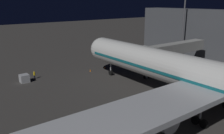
{
  "coord_description": "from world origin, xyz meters",
  "views": [
    {
      "loc": [
        31.92,
        27.06,
        16.91
      ],
      "look_at": [
        3.0,
        -11.32,
        3.5
      ],
      "focal_mm": 38.11,
      "sensor_mm": 36.0,
      "label": 1
    }
  ],
  "objects_px": {
    "airliner_at_gate": "(206,78)",
    "apron_floodlight_mast": "(184,21)",
    "jet_bridge": "(168,50)",
    "ground_crew_marshaller_fwd": "(34,75)",
    "traffic_cone_nose_starboard": "(90,70)",
    "traffic_cone_nose_port": "(105,67)",
    "baggage_container_near_belt": "(24,78)"
  },
  "relations": [
    {
      "from": "airliner_at_gate",
      "to": "traffic_cone_nose_starboard",
      "type": "distance_m",
      "value": 30.28
    },
    {
      "from": "apron_floodlight_mast",
      "to": "baggage_container_near_belt",
      "type": "distance_m",
      "value": 45.2
    },
    {
      "from": "ground_crew_marshaller_fwd",
      "to": "traffic_cone_nose_starboard",
      "type": "distance_m",
      "value": 13.37
    },
    {
      "from": "ground_crew_marshaller_fwd",
      "to": "traffic_cone_nose_starboard",
      "type": "height_order",
      "value": "ground_crew_marshaller_fwd"
    },
    {
      "from": "baggage_container_near_belt",
      "to": "traffic_cone_nose_starboard",
      "type": "height_order",
      "value": "baggage_container_near_belt"
    },
    {
      "from": "ground_crew_marshaller_fwd",
      "to": "traffic_cone_nose_starboard",
      "type": "bearing_deg",
      "value": 168.74
    },
    {
      "from": "baggage_container_near_belt",
      "to": "apron_floodlight_mast",
      "type": "bearing_deg",
      "value": 169.97
    },
    {
      "from": "traffic_cone_nose_port",
      "to": "airliner_at_gate",
      "type": "bearing_deg",
      "value": 85.77
    },
    {
      "from": "airliner_at_gate",
      "to": "apron_floodlight_mast",
      "type": "height_order",
      "value": "airliner_at_gate"
    },
    {
      "from": "airliner_at_gate",
      "to": "traffic_cone_nose_starboard",
      "type": "relative_size",
      "value": 110.81
    },
    {
      "from": "airliner_at_gate",
      "to": "apron_floodlight_mast",
      "type": "distance_m",
      "value": 35.29
    },
    {
      "from": "apron_floodlight_mast",
      "to": "jet_bridge",
      "type": "bearing_deg",
      "value": 24.65
    },
    {
      "from": "ground_crew_marshaller_fwd",
      "to": "traffic_cone_nose_port",
      "type": "relative_size",
      "value": 3.28
    },
    {
      "from": "airliner_at_gate",
      "to": "apron_floodlight_mast",
      "type": "xyz_separation_m",
      "value": [
        -25.5,
        -23.72,
        5.68
      ]
    },
    {
      "from": "apron_floodlight_mast",
      "to": "traffic_cone_nose_port",
      "type": "height_order",
      "value": "apron_floodlight_mast"
    },
    {
      "from": "airliner_at_gate",
      "to": "apron_floodlight_mast",
      "type": "bearing_deg",
      "value": -137.07
    },
    {
      "from": "jet_bridge",
      "to": "apron_floodlight_mast",
      "type": "relative_size",
      "value": 1.14
    },
    {
      "from": "apron_floodlight_mast",
      "to": "baggage_container_near_belt",
      "type": "height_order",
      "value": "apron_floodlight_mast"
    },
    {
      "from": "jet_bridge",
      "to": "traffic_cone_nose_port",
      "type": "distance_m",
      "value": 16.57
    },
    {
      "from": "baggage_container_near_belt",
      "to": "ground_crew_marshaller_fwd",
      "type": "bearing_deg",
      "value": -159.37
    },
    {
      "from": "ground_crew_marshaller_fwd",
      "to": "traffic_cone_nose_port",
      "type": "distance_m",
      "value": 17.7
    },
    {
      "from": "baggage_container_near_belt",
      "to": "traffic_cone_nose_port",
      "type": "relative_size",
      "value": 3.45
    },
    {
      "from": "traffic_cone_nose_port",
      "to": "jet_bridge",
      "type": "bearing_deg",
      "value": 128.74
    },
    {
      "from": "airliner_at_gate",
      "to": "traffic_cone_nose_port",
      "type": "bearing_deg",
      "value": -94.23
    },
    {
      "from": "airliner_at_gate",
      "to": "ground_crew_marshaller_fwd",
      "type": "xyz_separation_m",
      "value": [
        15.29,
        -32.33,
        -4.63
      ]
    },
    {
      "from": "traffic_cone_nose_port",
      "to": "traffic_cone_nose_starboard",
      "type": "relative_size",
      "value": 1.0
    },
    {
      "from": "baggage_container_near_belt",
      "to": "traffic_cone_nose_port",
      "type": "bearing_deg",
      "value": 175.26
    },
    {
      "from": "baggage_container_near_belt",
      "to": "ground_crew_marshaller_fwd",
      "type": "distance_m",
      "value": 2.69
    },
    {
      "from": "jet_bridge",
      "to": "airliner_at_gate",
      "type": "bearing_deg",
      "value": 55.62
    },
    {
      "from": "jet_bridge",
      "to": "ground_crew_marshaller_fwd",
      "type": "height_order",
      "value": "jet_bridge"
    },
    {
      "from": "jet_bridge",
      "to": "traffic_cone_nose_starboard",
      "type": "xyz_separation_m",
      "value": [
        14.19,
        -12.2,
        -5.46
      ]
    },
    {
      "from": "apron_floodlight_mast",
      "to": "ground_crew_marshaller_fwd",
      "type": "relative_size",
      "value": 10.9
    }
  ]
}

